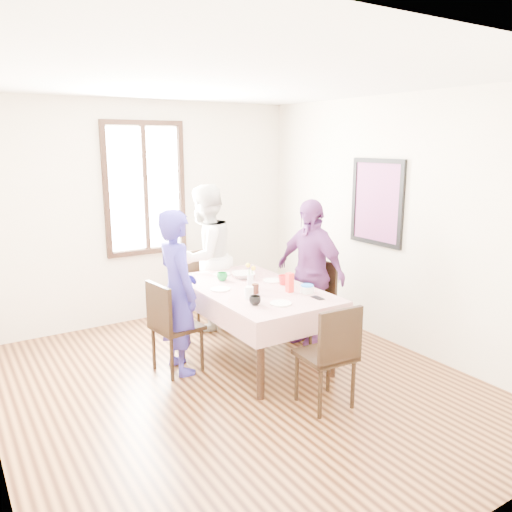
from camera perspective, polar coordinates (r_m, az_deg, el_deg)
name	(u,v)px	position (r m, az deg, el deg)	size (l,w,h in m)	color
ground	(239,385)	(4.86, -1.96, -14.30)	(4.50, 4.50, 0.00)	black
back_wall	(146,213)	(6.44, -12.30, 4.75)	(4.00, 4.00, 0.00)	beige
right_wall	(398,223)	(5.68, 15.65, 3.55)	(4.50, 4.50, 0.00)	beige
window_frame	(145,189)	(6.38, -12.36, 7.40)	(1.02, 0.06, 1.62)	black
window_pane	(145,189)	(6.39, -12.39, 7.40)	(0.90, 0.02, 1.50)	white
art_poster	(377,202)	(5.84, 13.45, 5.89)	(0.04, 0.76, 0.96)	red
dining_table	(253,324)	(5.28, -0.29, -7.60)	(0.94, 1.66, 0.75)	black
tablecloth	(253,288)	(5.16, -0.30, -3.63)	(1.06, 1.78, 0.01)	#620D12
chair_left	(177,326)	(5.04, -8.86, -7.79)	(0.42, 0.42, 0.91)	black
chair_right	(310,302)	(5.72, 6.10, -5.21)	(0.42, 0.42, 0.91)	black
chair_far	(204,290)	(6.20, -5.91, -3.79)	(0.42, 0.42, 0.91)	black
chair_near	(325,355)	(4.39, 7.78, -10.90)	(0.42, 0.42, 0.91)	black
person_left	(178,292)	(4.94, -8.78, -4.00)	(0.58, 0.38, 1.60)	navy
person_far	(204,257)	(6.08, -5.91, -0.14)	(0.84, 0.65, 1.73)	silver
person_right	(309,272)	(5.61, 6.01, -1.82)	(0.95, 0.39, 1.61)	#693171
mug_black	(255,300)	(4.61, -0.11, -5.01)	(0.11, 0.11, 0.08)	black
mug_flag	(283,280)	(5.25, 3.08, -2.72)	(0.11, 0.11, 0.10)	red
mug_green	(222,277)	(5.41, -3.81, -2.33)	(0.11, 0.11, 0.09)	#0C7226
serving_bowl	(243,275)	(5.51, -1.43, -2.16)	(0.25, 0.25, 0.06)	white
juice_carton	(290,283)	(4.99, 3.80, -3.00)	(0.06, 0.06, 0.19)	red
butter_tub	(307,289)	(5.00, 5.74, -3.74)	(0.13, 0.13, 0.07)	white
jam_jar	(255,289)	(4.95, -0.07, -3.69)	(0.07, 0.07, 0.09)	black
drinking_glass	(249,293)	(4.79, -0.77, -4.12)	(0.08, 0.08, 0.11)	silver
smartphone	(318,298)	(4.85, 6.94, -4.68)	(0.07, 0.13, 0.01)	black
flower_vase	(250,281)	(5.16, -0.63, -2.79)	(0.07, 0.07, 0.13)	silver
plate_left	(220,289)	(5.09, -4.04, -3.73)	(0.20, 0.20, 0.01)	white
plate_right	(273,281)	(5.39, 1.87, -2.77)	(0.20, 0.20, 0.01)	white
plate_far	(222,274)	(5.67, -3.86, -2.04)	(0.20, 0.20, 0.01)	white
plate_near	(281,303)	(4.65, 2.80, -5.32)	(0.20, 0.20, 0.01)	white
butter_lid	(307,285)	(4.99, 5.75, -3.30)	(0.12, 0.12, 0.01)	blue
flower_bunch	(250,270)	(5.13, -0.63, -1.53)	(0.09, 0.09, 0.10)	yellow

